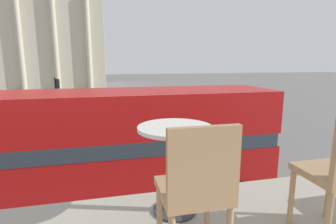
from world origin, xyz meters
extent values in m
cylinder|color=black|center=(4.27, 7.43, 0.54)|extent=(1.09, 0.22, 1.09)
cylinder|color=black|center=(4.27, 4.91, 0.54)|extent=(1.09, 0.22, 1.09)
cylinder|color=black|center=(-3.63, 7.43, 0.54)|extent=(1.09, 0.22, 1.09)
cube|color=#B71414|center=(0.32, 6.17, 1.36)|extent=(10.70, 2.52, 1.63)
cube|color=#2D3842|center=(0.32, 6.17, 2.40)|extent=(10.48, 2.55, 0.45)
cube|color=#B71414|center=(0.32, 6.17, 3.31)|extent=(10.70, 2.52, 1.37)
cylinder|color=#2D2D30|center=(0.71, -0.35, 3.71)|extent=(0.36, 0.36, 0.02)
cylinder|color=#2D2D30|center=(0.71, -0.35, 4.06)|extent=(0.07, 0.07, 0.68)
cylinder|color=silver|center=(0.71, -0.35, 4.42)|extent=(0.60, 0.60, 0.03)
cylinder|color=#A87F56|center=(0.50, -0.72, 3.92)|extent=(0.04, 0.04, 0.44)
cylinder|color=#A87F56|center=(0.84, -0.72, 3.92)|extent=(0.04, 0.04, 0.44)
cube|color=#A87F56|center=(0.67, -0.89, 4.17)|extent=(0.40, 0.40, 0.05)
cube|color=#A87F56|center=(0.67, -1.07, 4.40)|extent=(0.40, 0.04, 0.42)
cylinder|color=#A87F56|center=(1.53, -0.72, 3.92)|extent=(0.04, 0.04, 0.44)
cylinder|color=#A87F56|center=(1.87, -0.72, 3.92)|extent=(0.04, 0.04, 0.44)
cylinder|color=#A87F56|center=(1.53, -1.06, 3.92)|extent=(0.04, 0.04, 0.44)
cube|color=#A87F56|center=(1.70, -0.89, 4.17)|extent=(0.40, 0.40, 0.05)
cube|color=beige|center=(-13.53, 54.97, 9.59)|extent=(27.29, 15.29, 19.19)
cylinder|color=beige|center=(-13.53, 46.87, 8.16)|extent=(0.90, 0.90, 16.31)
cylinder|color=beige|center=(-8.07, 46.87, 8.16)|extent=(0.90, 0.90, 16.31)
cylinder|color=beige|center=(-2.61, 46.87, 8.16)|extent=(0.90, 0.90, 16.31)
cylinder|color=black|center=(7.26, 11.42, 1.80)|extent=(0.12, 0.12, 3.60)
cube|color=black|center=(7.44, 11.42, 3.15)|extent=(0.20, 0.24, 0.70)
sphere|color=green|center=(7.55, 11.42, 3.30)|extent=(0.14, 0.14, 0.14)
cylinder|color=black|center=(-3.49, 18.39, 1.87)|extent=(0.12, 0.12, 3.75)
cube|color=black|center=(-3.31, 18.39, 3.30)|extent=(0.20, 0.24, 0.70)
sphere|color=red|center=(-3.20, 18.39, 3.45)|extent=(0.14, 0.14, 0.14)
cylinder|color=#282B33|center=(3.33, 31.97, 0.39)|extent=(0.14, 0.14, 0.78)
cylinder|color=#282B33|center=(3.51, 31.97, 0.39)|extent=(0.14, 0.14, 0.78)
cylinder|color=#B22323|center=(3.42, 31.97, 1.09)|extent=(0.32, 0.32, 0.62)
sphere|color=tan|center=(3.42, 31.97, 1.51)|extent=(0.21, 0.21, 0.21)
cylinder|color=#282B33|center=(-3.67, 28.27, 0.42)|extent=(0.14, 0.14, 0.83)
cylinder|color=#282B33|center=(-3.49, 28.27, 0.42)|extent=(0.14, 0.14, 0.83)
cylinder|color=silver|center=(-3.58, 28.27, 1.16)|extent=(0.32, 0.32, 0.66)
sphere|color=tan|center=(-3.58, 28.27, 1.60)|extent=(0.23, 0.23, 0.23)
cylinder|color=#282B33|center=(7.60, 24.88, 0.44)|extent=(0.14, 0.14, 0.88)
cylinder|color=#282B33|center=(7.78, 24.88, 0.44)|extent=(0.14, 0.14, 0.88)
cylinder|color=yellow|center=(7.69, 24.88, 1.23)|extent=(0.32, 0.32, 0.70)
sphere|color=tan|center=(7.69, 24.88, 1.70)|extent=(0.24, 0.24, 0.24)
cylinder|color=#282B33|center=(2.70, 13.86, 0.44)|extent=(0.14, 0.14, 0.88)
cylinder|color=#282B33|center=(2.88, 13.86, 0.44)|extent=(0.14, 0.14, 0.88)
cylinder|color=#284799|center=(2.79, 13.86, 1.23)|extent=(0.32, 0.32, 0.70)
sphere|color=tan|center=(2.79, 13.86, 1.70)|extent=(0.24, 0.24, 0.24)
camera|label=1|loc=(0.20, -2.29, 4.94)|focal=28.00mm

